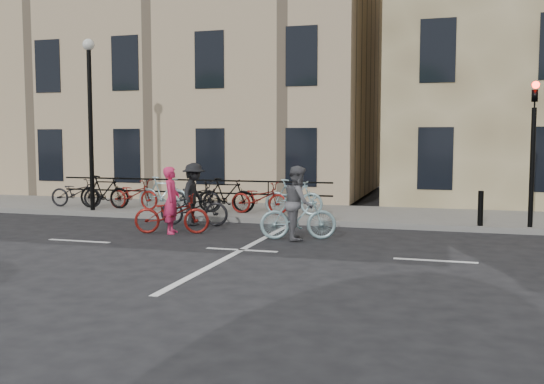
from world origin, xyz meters
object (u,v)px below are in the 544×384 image
(cyclist_pink, at_px, (172,210))
(cyclist_grey, at_px, (298,210))
(traffic_light, at_px, (533,136))
(cyclist_dark, at_px, (194,201))
(lamp_post, at_px, (90,103))

(cyclist_pink, distance_m, cyclist_grey, 3.28)
(traffic_light, height_order, cyclist_dark, traffic_light)
(traffic_light, relative_size, lamp_post, 0.74)
(cyclist_pink, distance_m, cyclist_dark, 1.48)
(traffic_light, bearing_deg, cyclist_pink, -162.96)
(lamp_post, distance_m, cyclist_grey, 8.28)
(cyclist_pink, bearing_deg, cyclist_grey, -104.73)
(cyclist_grey, height_order, cyclist_dark, cyclist_grey)
(cyclist_pink, relative_size, cyclist_grey, 1.06)
(cyclist_pink, xyz_separation_m, cyclist_dark, (-0.05, 1.47, 0.09))
(cyclist_dark, bearing_deg, cyclist_pink, 176.90)
(traffic_light, height_order, lamp_post, lamp_post)
(cyclist_grey, bearing_deg, cyclist_pink, 72.83)
(lamp_post, xyz_separation_m, cyclist_grey, (7.32, -2.71, -2.78))
(cyclist_pink, bearing_deg, lamp_post, 41.34)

